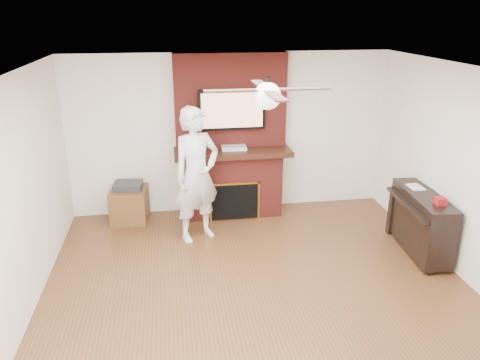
{
  "coord_description": "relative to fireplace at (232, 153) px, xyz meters",
  "views": [
    {
      "loc": [
        -0.93,
        -4.34,
        3.1
      ],
      "look_at": [
        -0.12,
        0.9,
        1.15
      ],
      "focal_mm": 35.0,
      "sensor_mm": 36.0,
      "label": 1
    }
  ],
  "objects": [
    {
      "name": "room_shell",
      "position": [
        0.0,
        -2.55,
        0.25
      ],
      "size": [
        5.36,
        5.86,
        2.86
      ],
      "color": "#523118",
      "rests_on": "ground"
    },
    {
      "name": "fireplace",
      "position": [
        0.0,
        0.0,
        0.0
      ],
      "size": [
        1.78,
        0.64,
        2.5
      ],
      "color": "maroon",
      "rests_on": "ground"
    },
    {
      "name": "tv",
      "position": [
        0.0,
        -0.05,
        0.68
      ],
      "size": [
        1.0,
        0.08,
        0.6
      ],
      "color": "black",
      "rests_on": "fireplace"
    },
    {
      "name": "ceiling_fan",
      "position": [
        -0.0,
        -2.55,
        1.34
      ],
      "size": [
        1.21,
        1.21,
        0.31
      ],
      "color": "black",
      "rests_on": "room_shell"
    },
    {
      "name": "person",
      "position": [
        -0.6,
        -0.81,
        -0.05
      ],
      "size": [
        0.83,
        0.73,
        1.9
      ],
      "primitive_type": "imported",
      "rotation": [
        0.0,
        0.0,
        0.48
      ],
      "color": "silver",
      "rests_on": "ground"
    },
    {
      "name": "side_table",
      "position": [
        -1.6,
        -0.07,
        -0.71
      ],
      "size": [
        0.59,
        0.59,
        0.62
      ],
      "rotation": [
        0.0,
        0.0,
        -0.09
      ],
      "color": "#583819",
      "rests_on": "ground"
    },
    {
      "name": "piano",
      "position": [
        2.3,
        -1.68,
        -0.55
      ],
      "size": [
        0.58,
        1.3,
        0.92
      ],
      "rotation": [
        0.0,
        0.0,
        -0.09
      ],
      "color": "black",
      "rests_on": "ground"
    },
    {
      "name": "cable_box",
      "position": [
        0.02,
        -0.1,
        0.11
      ],
      "size": [
        0.38,
        0.23,
        0.05
      ],
      "primitive_type": "cube",
      "rotation": [
        0.0,
        0.0,
        -0.03
      ],
      "color": "silver",
      "rests_on": "fireplace"
    },
    {
      "name": "candle_orange",
      "position": [
        -0.12,
        -0.24,
        -0.93
      ],
      "size": [
        0.07,
        0.07,
        0.12
      ],
      "primitive_type": "cylinder",
      "color": "orange",
      "rests_on": "ground"
    },
    {
      "name": "candle_green",
      "position": [
        0.02,
        -0.2,
        -0.95
      ],
      "size": [
        0.07,
        0.07,
        0.09
      ],
      "primitive_type": "cylinder",
      "color": "#3B8434",
      "rests_on": "ground"
    },
    {
      "name": "candle_cream",
      "position": [
        0.14,
        -0.21,
        -0.94
      ],
      "size": [
        0.07,
        0.07,
        0.11
      ],
      "primitive_type": "cylinder",
      "color": "#F7DFC5",
      "rests_on": "ground"
    },
    {
      "name": "candle_blue",
      "position": [
        0.27,
        -0.2,
        -0.95
      ],
      "size": [
        0.06,
        0.06,
        0.09
      ],
      "primitive_type": "cylinder",
      "color": "#3746A5",
      "rests_on": "ground"
    }
  ]
}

